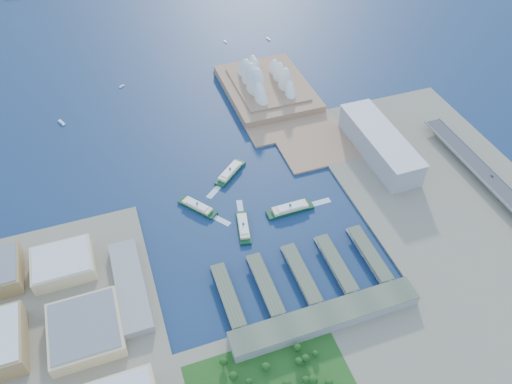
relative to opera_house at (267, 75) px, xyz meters
name	(u,v)px	position (x,y,z in m)	size (l,w,h in m)	color
ground	(266,232)	(-105.00, -280.00, -32.00)	(3000.00, 3000.00, 0.00)	#0F2349
west_land	(53,378)	(-355.00, -385.00, -30.50)	(220.00, 390.00, 3.00)	gray
east_land	(461,211)	(135.00, -330.00, -30.50)	(240.00, 500.00, 3.00)	gray
peninsula	(273,97)	(2.50, -20.00, -30.50)	(135.00, 220.00, 3.00)	#977053
opera_house	(267,75)	(0.00, 0.00, 0.00)	(134.00, 180.00, 58.00)	white
toaster_building	(379,144)	(90.00, -200.00, -11.50)	(45.00, 155.00, 35.00)	#96969C
expressway	(508,201)	(195.00, -340.00, -23.07)	(26.00, 340.00, 11.85)	gray
west_buildings	(47,338)	(-355.00, -350.00, -15.50)	(200.00, 280.00, 27.00)	#967B4B
ferry_wharves	(301,275)	(-91.00, -355.00, -27.35)	(184.00, 90.00, 9.30)	#4A533F
terminal_building	(326,318)	(-90.00, -415.00, -23.00)	(200.00, 28.00, 12.00)	gray
ferry_a	(197,206)	(-172.12, -215.84, -26.96)	(13.56, 53.28, 10.08)	#0E381F
ferry_b	(230,171)	(-114.67, -168.48, -26.64)	(14.42, 56.64, 10.71)	#0E381F
ferry_c	(243,226)	(-128.50, -266.77, -27.06)	(13.30, 52.24, 9.88)	#0E381F
ferry_d	(290,207)	(-64.56, -257.67, -26.33)	(15.25, 59.93, 11.33)	#0E381F
boat_a	(62,122)	(-320.56, 23.45, -30.47)	(3.96, 15.85, 3.06)	white
boat_b	(122,86)	(-220.33, 93.58, -30.82)	(3.07, 8.76, 2.37)	white
boat_c	(268,39)	(62.89, 164.85, -30.68)	(3.42, 11.71, 2.64)	white
boat_e	(225,41)	(-16.08, 181.61, -30.81)	(3.08, 9.67, 2.37)	white
car_c	(492,176)	(199.00, -300.63, -16.46)	(1.95, 4.79, 1.39)	slate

